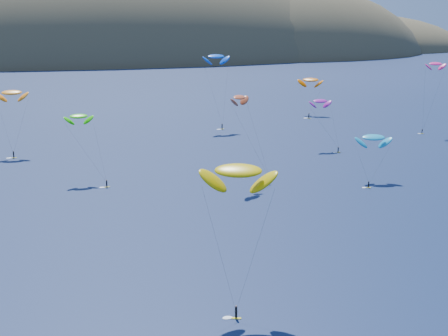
% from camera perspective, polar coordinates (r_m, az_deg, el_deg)
% --- Properties ---
extents(island, '(730.00, 300.00, 210.00)m').
position_cam_1_polar(island, '(615.08, -9.39, 9.19)').
color(island, '#3D3526').
rests_on(island, ground).
extents(kitesurfer_1, '(9.32, 9.77, 21.00)m').
position_cam_1_polar(kitesurfer_1, '(197.80, -18.84, 6.54)').
color(kitesurfer_1, gold).
rests_on(kitesurfer_1, ground).
extents(kitesurfer_2, '(11.77, 11.18, 22.99)m').
position_cam_1_polar(kitesurfer_2, '(90.26, 1.31, -0.25)').
color(kitesurfer_2, gold).
rests_on(kitesurfer_2, ground).
extents(kitesurfer_3, '(9.72, 12.31, 18.24)m').
position_cam_1_polar(kitesurfer_3, '(162.71, -13.14, 4.61)').
color(kitesurfer_3, gold).
rests_on(kitesurfer_3, ground).
extents(kitesurfer_4, '(10.39, 7.86, 28.74)m').
position_cam_1_polar(kitesurfer_4, '(228.76, -0.73, 10.16)').
color(kitesurfer_4, gold).
rests_on(kitesurfer_4, ground).
extents(kitesurfer_5, '(10.27, 11.02, 13.43)m').
position_cam_1_polar(kitesurfer_5, '(163.46, 13.51, 2.73)').
color(kitesurfer_5, gold).
rests_on(kitesurfer_5, ground).
extents(kitesurfer_6, '(7.34, 10.76, 16.74)m').
position_cam_1_polar(kitesurfer_6, '(198.12, 8.79, 6.06)').
color(kitesurfer_6, gold).
rests_on(kitesurfer_6, ground).
extents(kitesurfer_8, '(9.01, 4.39, 26.18)m').
position_cam_1_polar(kitesurfer_8, '(231.70, 18.78, 9.00)').
color(kitesurfer_8, gold).
rests_on(kitesurfer_8, ground).
extents(kitesurfer_9, '(10.71, 8.30, 23.48)m').
position_cam_1_polar(kitesurfer_9, '(154.36, 1.43, 6.46)').
color(kitesurfer_9, gold).
rests_on(kitesurfer_9, ground).
extents(kitesurfer_11, '(11.18, 16.61, 17.01)m').
position_cam_1_polar(kitesurfer_11, '(262.92, 7.92, 7.99)').
color(kitesurfer_11, gold).
rests_on(kitesurfer_11, ground).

